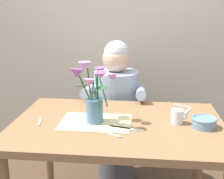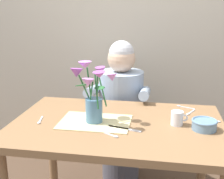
% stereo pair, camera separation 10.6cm
% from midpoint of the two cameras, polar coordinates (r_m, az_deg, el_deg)
% --- Properties ---
extents(wood_panel_backdrop, '(4.00, 0.10, 2.50)m').
position_cam_midpoint_polar(wood_panel_backdrop, '(2.62, 2.03, 12.98)').
color(wood_panel_backdrop, beige).
rests_on(wood_panel_backdrop, ground_plane).
extents(dining_table, '(1.20, 0.80, 0.74)m').
position_cam_midpoint_polar(dining_table, '(1.73, -0.64, -9.34)').
color(dining_table, olive).
rests_on(dining_table, ground_plane).
extents(seated_person, '(0.45, 0.47, 1.14)m').
position_cam_midpoint_polar(seated_person, '(2.34, -0.48, -4.65)').
color(seated_person, '#4C4C56').
rests_on(seated_person, ground_plane).
extents(striped_placemat, '(0.40, 0.28, 0.00)m').
position_cam_midpoint_polar(striped_placemat, '(1.70, -4.95, -6.33)').
color(striped_placemat, beige).
rests_on(striped_placemat, dining_table).
extents(flower_vase, '(0.29, 0.24, 0.34)m').
position_cam_midpoint_polar(flower_vase, '(1.65, -5.54, -0.80)').
color(flower_vase, teal).
rests_on(flower_vase, dining_table).
extents(ceramic_bowl, '(0.14, 0.14, 0.06)m').
position_cam_midpoint_polar(ceramic_bowl, '(1.68, 15.60, -6.07)').
color(ceramic_bowl, '#6689A8').
rests_on(ceramic_bowl, dining_table).
extents(dinner_knife, '(0.19, 0.07, 0.00)m').
position_cam_midpoint_polar(dinner_knife, '(1.61, 0.87, -7.52)').
color(dinner_knife, silver).
rests_on(dinner_knife, dining_table).
extents(ceramic_mug, '(0.09, 0.07, 0.08)m').
position_cam_midpoint_polar(ceramic_mug, '(1.70, 10.72, -5.17)').
color(ceramic_mug, silver).
rests_on(ceramic_mug, dining_table).
extents(spoon_0, '(0.11, 0.07, 0.01)m').
position_cam_midpoint_polar(spoon_0, '(1.53, -1.44, -8.81)').
color(spoon_0, silver).
rests_on(spoon_0, dining_table).
extents(spoon_1, '(0.12, 0.06, 0.01)m').
position_cam_midpoint_polar(spoon_1, '(2.01, 11.38, -2.99)').
color(spoon_1, silver).
rests_on(spoon_1, dining_table).
extents(spoon_2, '(0.04, 0.12, 0.01)m').
position_cam_midpoint_polar(spoon_2, '(1.74, -15.52, -6.23)').
color(spoon_2, silver).
rests_on(spoon_2, dining_table).
extents(spoon_3, '(0.12, 0.05, 0.01)m').
position_cam_midpoint_polar(spoon_3, '(1.83, 17.06, -5.34)').
color(spoon_3, silver).
rests_on(spoon_3, dining_table).
extents(spoon_4, '(0.07, 0.11, 0.01)m').
position_cam_midpoint_polar(spoon_4, '(1.91, 12.77, -4.11)').
color(spoon_4, silver).
rests_on(spoon_4, dining_table).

